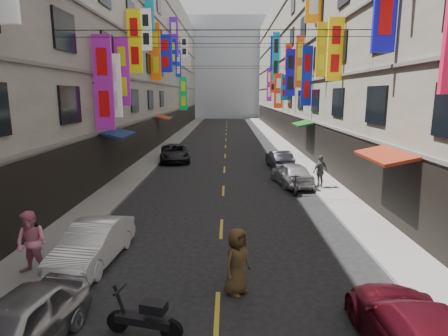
{
  "coord_description": "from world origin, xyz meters",
  "views": [
    {
      "loc": [
        0.26,
        3.81,
        5.27
      ],
      "look_at": [
        0.17,
        12.19,
        3.62
      ],
      "focal_mm": 30.0,
      "sensor_mm": 36.0,
      "label": 1
    }
  ],
  "objects_px": {
    "pedestrian_rfar": "(320,171)",
    "pedestrian_lfar": "(31,243)",
    "scooter_crossing": "(145,318)",
    "car_right_mid": "(291,174)",
    "car_left_mid": "(93,243)",
    "pedestrian_crossing": "(237,261)",
    "car_left_near": "(16,329)",
    "scooter_far_right": "(293,185)",
    "car_right_far": "(279,159)",
    "car_left_far": "(175,153)"
  },
  "relations": [
    {
      "from": "car_left_far",
      "to": "pedestrian_lfar",
      "type": "bearing_deg",
      "value": -102.46
    },
    {
      "from": "scooter_far_right",
      "to": "car_left_far",
      "type": "distance_m",
      "value": 12.48
    },
    {
      "from": "car_left_mid",
      "to": "car_left_far",
      "type": "height_order",
      "value": "car_left_far"
    },
    {
      "from": "scooter_crossing",
      "to": "pedestrian_crossing",
      "type": "distance_m",
      "value": 2.82
    },
    {
      "from": "car_left_far",
      "to": "car_right_far",
      "type": "height_order",
      "value": "car_left_far"
    },
    {
      "from": "scooter_crossing",
      "to": "pedestrian_crossing",
      "type": "relative_size",
      "value": 0.97
    },
    {
      "from": "car_left_mid",
      "to": "pedestrian_crossing",
      "type": "bearing_deg",
      "value": -16.6
    },
    {
      "from": "pedestrian_crossing",
      "to": "car_right_mid",
      "type": "bearing_deg",
      "value": 24.06
    },
    {
      "from": "scooter_far_right",
      "to": "car_left_mid",
      "type": "height_order",
      "value": "car_left_mid"
    },
    {
      "from": "car_left_far",
      "to": "pedestrian_lfar",
      "type": "relative_size",
      "value": 2.59
    },
    {
      "from": "scooter_far_right",
      "to": "pedestrian_crossing",
      "type": "distance_m",
      "value": 10.99
    },
    {
      "from": "pedestrian_crossing",
      "to": "car_left_near",
      "type": "bearing_deg",
      "value": 159.66
    },
    {
      "from": "car_left_near",
      "to": "car_right_mid",
      "type": "distance_m",
      "value": 16.88
    },
    {
      "from": "car_left_mid",
      "to": "car_right_mid",
      "type": "relative_size",
      "value": 0.97
    },
    {
      "from": "scooter_crossing",
      "to": "car_left_mid",
      "type": "xyz_separation_m",
      "value": [
        -2.45,
        3.68,
        0.21
      ]
    },
    {
      "from": "car_left_near",
      "to": "car_right_far",
      "type": "relative_size",
      "value": 0.98
    },
    {
      "from": "car_left_mid",
      "to": "pedestrian_lfar",
      "type": "height_order",
      "value": "pedestrian_lfar"
    },
    {
      "from": "car_right_mid",
      "to": "pedestrian_rfar",
      "type": "bearing_deg",
      "value": 138.25
    },
    {
      "from": "scooter_crossing",
      "to": "pedestrian_lfar",
      "type": "distance_m",
      "value": 4.74
    },
    {
      "from": "car_left_mid",
      "to": "scooter_crossing",
      "type": "bearing_deg",
      "value": -51.09
    },
    {
      "from": "car_left_far",
      "to": "pedestrian_rfar",
      "type": "bearing_deg",
      "value": -51.55
    },
    {
      "from": "pedestrian_rfar",
      "to": "car_left_near",
      "type": "bearing_deg",
      "value": 22.1
    },
    {
      "from": "scooter_far_right",
      "to": "pedestrian_lfar",
      "type": "xyz_separation_m",
      "value": [
        -9.16,
        -9.67,
        0.62
      ]
    },
    {
      "from": "car_right_far",
      "to": "car_left_far",
      "type": "bearing_deg",
      "value": -23.98
    },
    {
      "from": "car_left_near",
      "to": "pedestrian_rfar",
      "type": "relative_size",
      "value": 2.07
    },
    {
      "from": "car_right_mid",
      "to": "scooter_crossing",
      "type": "bearing_deg",
      "value": 59.6
    },
    {
      "from": "car_right_far",
      "to": "pedestrian_crossing",
      "type": "xyz_separation_m",
      "value": [
        -3.5,
        -17.63,
        0.28
      ]
    },
    {
      "from": "scooter_crossing",
      "to": "car_right_mid",
      "type": "xyz_separation_m",
      "value": [
        5.55,
        14.18,
        0.25
      ]
    },
    {
      "from": "scooter_far_right",
      "to": "pedestrian_lfar",
      "type": "relative_size",
      "value": 0.95
    },
    {
      "from": "car_left_near",
      "to": "car_right_far",
      "type": "xyz_separation_m",
      "value": [
        8.0,
        20.2,
        -0.01
      ]
    },
    {
      "from": "scooter_crossing",
      "to": "car_left_mid",
      "type": "relative_size",
      "value": 0.45
    },
    {
      "from": "car_right_mid",
      "to": "car_right_far",
      "type": "xyz_separation_m",
      "value": [
        0.0,
        5.33,
        -0.05
      ]
    },
    {
      "from": "scooter_far_right",
      "to": "car_right_far",
      "type": "bearing_deg",
      "value": -94.93
    },
    {
      "from": "car_left_mid",
      "to": "pedestrian_rfar",
      "type": "xyz_separation_m",
      "value": [
        9.44,
        9.57,
        0.38
      ]
    },
    {
      "from": "car_right_mid",
      "to": "car_right_far",
      "type": "height_order",
      "value": "car_right_mid"
    },
    {
      "from": "scooter_far_right",
      "to": "car_left_mid",
      "type": "xyz_separation_m",
      "value": [
        -7.76,
        -8.68,
        0.21
      ]
    },
    {
      "from": "car_left_mid",
      "to": "scooter_far_right",
      "type": "bearing_deg",
      "value": 53.44
    },
    {
      "from": "car_left_mid",
      "to": "car_left_far",
      "type": "relative_size",
      "value": 0.81
    },
    {
      "from": "car_left_mid",
      "to": "car_left_far",
      "type": "distance_m",
      "value": 18.44
    },
    {
      "from": "car_left_far",
      "to": "car_right_mid",
      "type": "distance_m",
      "value": 11.27
    },
    {
      "from": "car_left_far",
      "to": "pedestrian_rfar",
      "type": "distance_m",
      "value": 12.96
    },
    {
      "from": "car_left_near",
      "to": "car_right_far",
      "type": "bearing_deg",
      "value": 77.49
    },
    {
      "from": "car_left_mid",
      "to": "pedestrian_lfar",
      "type": "distance_m",
      "value": 1.76
    },
    {
      "from": "scooter_crossing",
      "to": "pedestrian_rfar",
      "type": "height_order",
      "value": "pedestrian_rfar"
    },
    {
      "from": "scooter_crossing",
      "to": "car_right_mid",
      "type": "relative_size",
      "value": 0.44
    },
    {
      "from": "pedestrian_rfar",
      "to": "pedestrian_lfar",
      "type": "bearing_deg",
      "value": 10.46
    },
    {
      "from": "car_left_far",
      "to": "car_right_mid",
      "type": "bearing_deg",
      "value": -53.14
    },
    {
      "from": "car_left_mid",
      "to": "pedestrian_rfar",
      "type": "relative_size",
      "value": 2.16
    },
    {
      "from": "scooter_far_right",
      "to": "scooter_crossing",
      "type": "bearing_deg",
      "value": 63.7
    },
    {
      "from": "car_left_far",
      "to": "pedestrian_rfar",
      "type": "relative_size",
      "value": 2.68
    }
  ]
}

